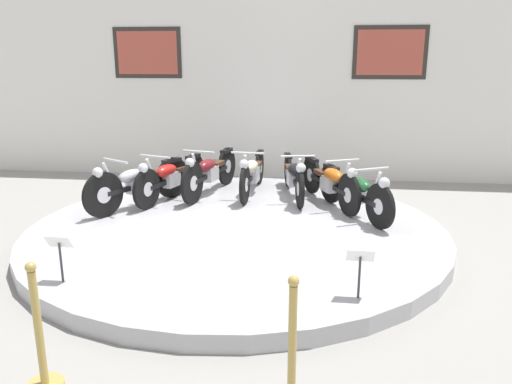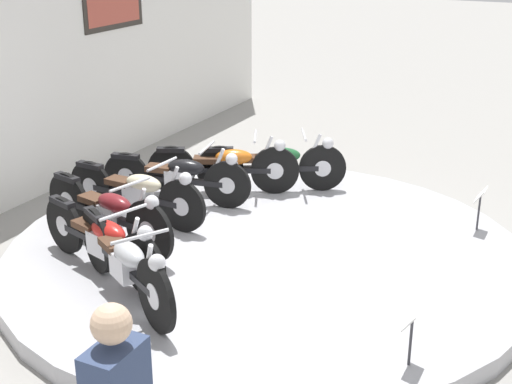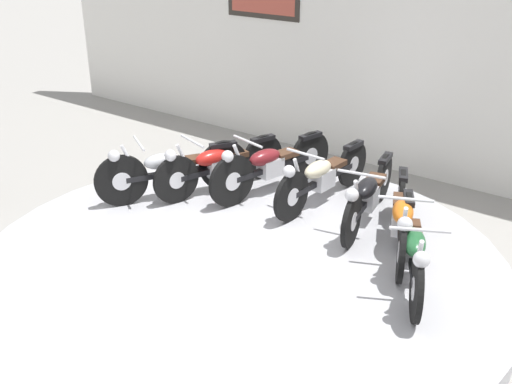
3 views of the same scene
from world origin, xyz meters
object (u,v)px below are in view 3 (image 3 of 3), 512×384
motorcycle_orange (402,217)px  motorcycle_green (412,247)px  motorcycle_red (219,164)px  motorcycle_cream (322,175)px  motorcycle_maroon (271,164)px  motorcycle_black (368,194)px  motorcycle_silver (171,169)px

motorcycle_orange → motorcycle_green: size_ratio=1.03×
motorcycle_red → motorcycle_orange: (2.57, 0.00, 0.00)m
motorcycle_cream → motorcycle_green: same height
motorcycle_maroon → motorcycle_cream: 0.72m
motorcycle_red → motorcycle_maroon: size_ratio=0.96×
motorcycle_black → motorcycle_green: bearing=-43.7°
motorcycle_red → motorcycle_orange: 2.57m
motorcycle_red → motorcycle_cream: 1.37m
motorcycle_cream → motorcycle_black: 0.72m
motorcycle_silver → motorcycle_orange: 2.97m
motorcycle_silver → motorcycle_orange: bearing=10.2°
motorcycle_red → motorcycle_cream: motorcycle_red is taller
motorcycle_cream → motorcycle_green: bearing=-31.8°
motorcycle_black → motorcycle_orange: motorcycle_orange is taller
motorcycle_silver → motorcycle_cream: size_ratio=0.90×
motorcycle_cream → motorcycle_green: (1.64, -1.02, -0.00)m
motorcycle_cream → motorcycle_black: size_ratio=1.02×
motorcycle_silver → motorcycle_maroon: size_ratio=0.89×
motorcycle_red → motorcycle_maroon: 0.68m
motorcycle_silver → motorcycle_maroon: motorcycle_maroon is taller
motorcycle_orange → motorcycle_cream: bearing=159.4°
motorcycle_orange → motorcycle_maroon: bearing=169.7°
motorcycle_maroon → motorcycle_green: motorcycle_maroon is taller
motorcycle_maroon → motorcycle_black: size_ratio=1.03×
motorcycle_maroon → motorcycle_green: bearing=-20.8°
motorcycle_cream → motorcycle_red: bearing=-159.1°
motorcycle_black → motorcycle_silver: bearing=-159.3°
motorcycle_silver → motorcycle_cream: motorcycle_silver is taller
motorcycle_red → motorcycle_green: (2.92, -0.53, -0.00)m
motorcycle_silver → motorcycle_red: motorcycle_silver is taller
motorcycle_silver → motorcycle_red: size_ratio=0.93×
motorcycle_cream → motorcycle_maroon: bearing=-170.0°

